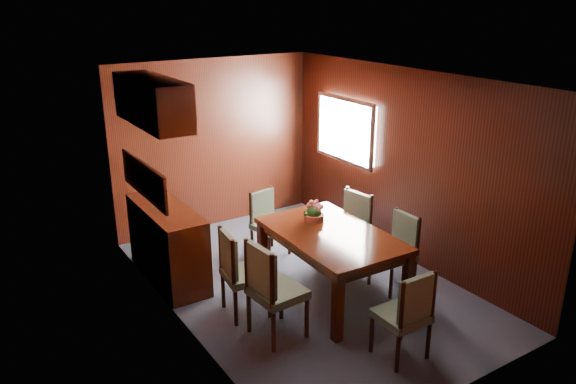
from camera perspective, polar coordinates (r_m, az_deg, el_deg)
ground at (r=6.66m, az=1.57°, el=-9.37°), size 4.50×4.50×0.00m
room_shell at (r=6.26m, az=-0.80°, el=4.84°), size 3.06×4.52×2.41m
sideboard at (r=6.75m, az=-12.12°, el=-5.13°), size 0.48×1.40×0.90m
dining_table at (r=6.16m, az=4.39°, el=-5.04°), size 1.07×1.67×0.77m
chair_left_near at (r=5.46m, az=-1.76°, el=-9.51°), size 0.50×0.52×1.02m
chair_left_far at (r=5.87m, az=-5.03°, el=-7.76°), size 0.49×0.51×0.96m
chair_right_near at (r=6.53m, az=11.12°, el=-5.47°), size 0.42×0.43×0.90m
chair_right_far at (r=6.92m, az=6.42°, el=-3.42°), size 0.49×0.51×0.96m
chair_head at (r=5.29m, az=12.02°, el=-11.76°), size 0.44×0.42×0.91m
chair_foot at (r=7.23m, az=-2.14°, el=-2.76°), size 0.47×0.46×0.86m
flower_centerpiece at (r=6.39m, az=2.68°, el=-1.89°), size 0.24×0.24×0.24m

